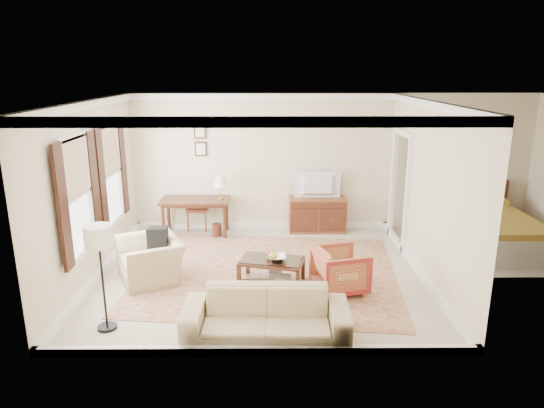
{
  "coord_description": "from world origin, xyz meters",
  "views": [
    {
      "loc": [
        0.13,
        -7.67,
        3.38
      ],
      "look_at": [
        0.2,
        0.3,
        1.15
      ],
      "focal_mm": 32.0,
      "sensor_mm": 36.0,
      "label": 1
    }
  ],
  "objects_px": {
    "coffee_table": "(272,265)",
    "striped_armchair": "(340,268)",
    "club_armchair": "(150,253)",
    "tv": "(318,177)",
    "sofa": "(266,308)",
    "writing_desk": "(195,204)",
    "sideboard": "(317,215)"
  },
  "relations": [
    {
      "from": "sideboard",
      "to": "club_armchair",
      "type": "relative_size",
      "value": 1.12
    },
    {
      "from": "sideboard",
      "to": "sofa",
      "type": "relative_size",
      "value": 0.56
    },
    {
      "from": "sideboard",
      "to": "coffee_table",
      "type": "xyz_separation_m",
      "value": [
        -0.99,
        -2.64,
        -0.04
      ]
    },
    {
      "from": "writing_desk",
      "to": "sofa",
      "type": "height_order",
      "value": "sofa"
    },
    {
      "from": "writing_desk",
      "to": "sideboard",
      "type": "distance_m",
      "value": 2.59
    },
    {
      "from": "coffee_table",
      "to": "sofa",
      "type": "relative_size",
      "value": 0.52
    },
    {
      "from": "sideboard",
      "to": "striped_armchair",
      "type": "xyz_separation_m",
      "value": [
        0.07,
        -2.93,
        0.02
      ]
    },
    {
      "from": "writing_desk",
      "to": "tv",
      "type": "bearing_deg",
      "value": 3.84
    },
    {
      "from": "club_armchair",
      "to": "sofa",
      "type": "xyz_separation_m",
      "value": [
        1.91,
        -1.81,
        -0.05
      ]
    },
    {
      "from": "striped_armchair",
      "to": "writing_desk",
      "type": "bearing_deg",
      "value": 29.48
    },
    {
      "from": "striped_armchair",
      "to": "sofa",
      "type": "xyz_separation_m",
      "value": [
        -1.15,
        -1.34,
        0.03
      ]
    },
    {
      "from": "sideboard",
      "to": "club_armchair",
      "type": "distance_m",
      "value": 3.87
    },
    {
      "from": "tv",
      "to": "striped_armchair",
      "type": "distance_m",
      "value": 3.02
    },
    {
      "from": "coffee_table",
      "to": "striped_armchair",
      "type": "height_order",
      "value": "striped_armchair"
    },
    {
      "from": "coffee_table",
      "to": "club_armchair",
      "type": "height_order",
      "value": "club_armchair"
    },
    {
      "from": "coffee_table",
      "to": "tv",
      "type": "bearing_deg",
      "value": 69.24
    },
    {
      "from": "writing_desk",
      "to": "club_armchair",
      "type": "bearing_deg",
      "value": -100.44
    },
    {
      "from": "writing_desk",
      "to": "coffee_table",
      "type": "distance_m",
      "value": 2.93
    },
    {
      "from": "coffee_table",
      "to": "striped_armchair",
      "type": "bearing_deg",
      "value": -15.27
    },
    {
      "from": "writing_desk",
      "to": "sofa",
      "type": "xyz_separation_m",
      "value": [
        1.49,
        -4.08,
        -0.24
      ]
    },
    {
      "from": "striped_armchair",
      "to": "club_armchair",
      "type": "height_order",
      "value": "club_armchair"
    },
    {
      "from": "sofa",
      "to": "tv",
      "type": "bearing_deg",
      "value": 77.3
    },
    {
      "from": "writing_desk",
      "to": "tv",
      "type": "xyz_separation_m",
      "value": [
        2.57,
        0.17,
        0.54
      ]
    },
    {
      "from": "writing_desk",
      "to": "coffee_table",
      "type": "xyz_separation_m",
      "value": [
        1.57,
        -2.45,
        -0.34
      ]
    },
    {
      "from": "coffee_table",
      "to": "sofa",
      "type": "xyz_separation_m",
      "value": [
        -0.08,
        -1.64,
        0.09
      ]
    },
    {
      "from": "tv",
      "to": "sofa",
      "type": "height_order",
      "value": "tv"
    },
    {
      "from": "writing_desk",
      "to": "club_armchair",
      "type": "height_order",
      "value": "club_armchair"
    },
    {
      "from": "tv",
      "to": "club_armchair",
      "type": "bearing_deg",
      "value": 39.31
    },
    {
      "from": "club_armchair",
      "to": "sofa",
      "type": "bearing_deg",
      "value": 20.35
    },
    {
      "from": "coffee_table",
      "to": "writing_desk",
      "type": "bearing_deg",
      "value": 122.76
    },
    {
      "from": "tv",
      "to": "sofa",
      "type": "relative_size",
      "value": 0.43
    },
    {
      "from": "tv",
      "to": "striped_armchair",
      "type": "relative_size",
      "value": 1.19
    }
  ]
}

